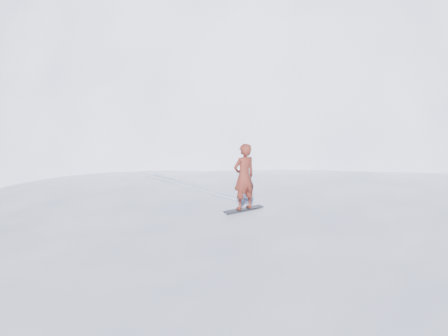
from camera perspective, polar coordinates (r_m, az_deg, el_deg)
The scene contains 8 objects.
ground at distance 13.50m, azimuth 10.87°, elevation -15.05°, with size 400.00×400.00×0.00m, color white.
near_ridge at distance 16.10m, azimuth 5.43°, elevation -10.44°, with size 36.00×28.00×4.80m, color white.
summit_peak at distance 46.49m, azimuth 6.07°, elevation 3.86°, with size 60.00×56.00×56.00m, color white.
peak_shoulder at distance 34.46m, azimuth -2.09°, elevation 1.33°, with size 28.00×24.00×18.00m, color white.
wind_bumps at distance 14.54m, azimuth 3.07°, elevation -12.85°, with size 16.00×14.40×1.00m.
snowboard at distance 11.98m, azimuth 2.84°, elevation -5.87°, with size 1.31×0.25×0.02m, color black.
snowboarder at distance 11.72m, azimuth 2.88°, elevation -1.25°, with size 0.71×0.47×1.96m, color maroon.
board_tracks at distance 14.81m, azimuth -4.39°, elevation -2.51°, with size 1.17×5.96×0.04m.
Camera 1 is at (-8.98, -8.14, 5.94)m, focal length 32.00 mm.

